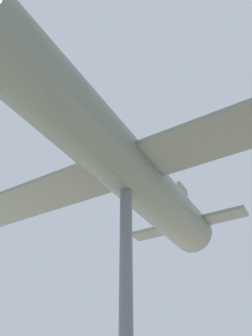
% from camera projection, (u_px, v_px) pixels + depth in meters
% --- Properties ---
extents(support_pylon_central, '(0.44, 0.44, 7.94)m').
position_uv_depth(support_pylon_central, '(126.00, 305.00, 9.82)').
color(support_pylon_central, slate).
rests_on(support_pylon_central, ground_plane).
extents(suspended_airplane, '(19.37, 15.68, 3.66)m').
position_uv_depth(suspended_airplane, '(123.00, 165.00, 12.57)').
color(suspended_airplane, slate).
rests_on(suspended_airplane, support_pylon_central).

